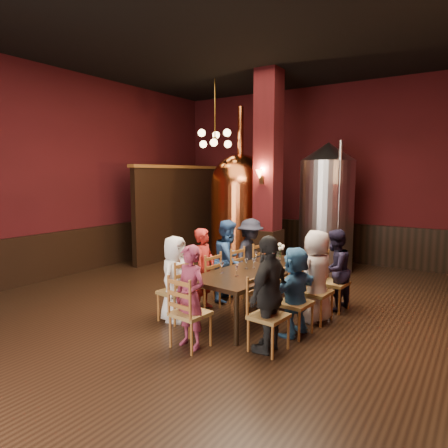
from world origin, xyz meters
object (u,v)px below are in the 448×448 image
Objects in this scene: person_2 at (229,260)px; copper_kettle at (240,208)px; person_0 at (175,279)px; dining_table at (258,273)px; rose_vase at (279,249)px; person_1 at (204,269)px; steel_vessel at (327,208)px.

copper_kettle is (-1.36, 2.65, 0.69)m from person_2.
person_0 is at bearing 160.44° from person_2.
dining_table is at bearing -54.72° from copper_kettle.
person_0 is 1.94m from rose_vase.
copper_kettle reaches higher than person_2.
person_0 is 4.20× the size of rose_vase.
person_0 is 0.67m from person_1.
steel_vessel is at bearing -26.93° from person_2.
person_1 is 0.35× the size of copper_kettle.
rose_vase is (0.11, -2.74, -0.52)m from steel_vessel.
copper_kettle is at bearing 13.20° from person_2.
person_1 is at bearing -131.95° from rose_vase.
copper_kettle is 12.32× the size of rose_vase.
steel_vessel reaches higher than person_1.
steel_vessel is 2.79m from rose_vase.
person_0 is at bearing -72.89° from copper_kettle.
dining_table is 7.91× the size of rose_vase.
copper_kettle is at bearing 130.96° from dining_table.
person_0 is 0.34× the size of copper_kettle.
person_0 is 0.97× the size of person_1.
person_1 is at bearing -158.78° from dining_table.
copper_kettle reaches higher than rose_vase.
rose_vase is at bearing -87.68° from steel_vessel.
copper_kettle is 3.22m from rose_vase.
person_1 is at bearing -16.76° from person_0.
steel_vessel is 9.41× the size of rose_vase.
dining_table is 0.91m from person_1.
person_1 reaches higher than rose_vase.
steel_vessel is at bearing 92.32° from rose_vase.
person_0 is 0.91× the size of person_2.
copper_kettle is at bearing 12.03° from person_1.
copper_kettle reaches higher than person_1.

